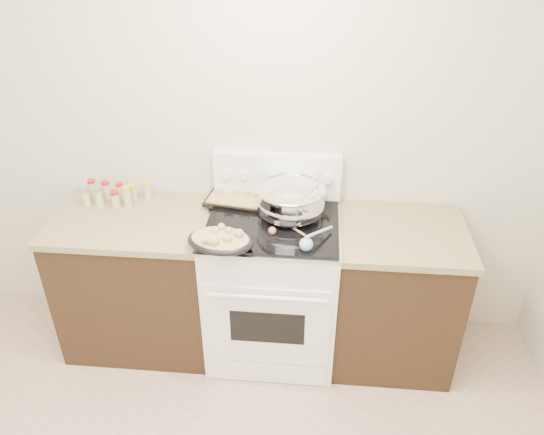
# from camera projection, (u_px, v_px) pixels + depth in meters

# --- Properties ---
(room_shell) EXTENTS (4.10, 3.60, 2.75)m
(room_shell) POSITION_uv_depth(u_px,v_px,m) (95.00, 255.00, 1.42)
(room_shell) COLOR beige
(room_shell) RESTS_ON ground
(counter_left) EXTENTS (0.93, 0.67, 0.92)m
(counter_left) POSITION_uv_depth(u_px,v_px,m) (141.00, 279.00, 3.32)
(counter_left) COLOR black
(counter_left) RESTS_ON ground
(counter_right) EXTENTS (0.73, 0.67, 0.92)m
(counter_right) POSITION_uv_depth(u_px,v_px,m) (393.00, 294.00, 3.20)
(counter_right) COLOR black
(counter_right) RESTS_ON ground
(kitchen_range) EXTENTS (0.78, 0.73, 1.22)m
(kitchen_range) POSITION_uv_depth(u_px,v_px,m) (273.00, 284.00, 3.23)
(kitchen_range) COLOR white
(kitchen_range) RESTS_ON ground
(mixing_bowl) EXTENTS (0.50, 0.50, 0.23)m
(mixing_bowl) POSITION_uv_depth(u_px,v_px,m) (291.00, 202.00, 3.00)
(mixing_bowl) COLOR silver
(mixing_bowl) RESTS_ON kitchen_range
(roasting_pan) EXTENTS (0.39, 0.30, 0.11)m
(roasting_pan) POSITION_uv_depth(u_px,v_px,m) (220.00, 240.00, 2.75)
(roasting_pan) COLOR black
(roasting_pan) RESTS_ON kitchen_range
(baking_sheet) EXTENTS (0.39, 0.30, 0.06)m
(baking_sheet) POSITION_uv_depth(u_px,v_px,m) (237.00, 197.00, 3.19)
(baking_sheet) COLOR black
(baking_sheet) RESTS_ON kitchen_range
(wooden_spoon) EXTENTS (0.21, 0.21, 0.04)m
(wooden_spoon) POSITION_uv_depth(u_px,v_px,m) (278.00, 228.00, 2.91)
(wooden_spoon) COLOR #A76E4C
(wooden_spoon) RESTS_ON kitchen_range
(blue_ladle) EXTENTS (0.18, 0.22, 0.09)m
(blue_ladle) POSITION_uv_depth(u_px,v_px,m) (308.00, 243.00, 2.76)
(blue_ladle) COLOR #85B0C6
(blue_ladle) RESTS_ON kitchen_range
(spice_jars) EXTENTS (0.39, 0.15, 0.13)m
(spice_jars) POSITION_uv_depth(u_px,v_px,m) (113.00, 194.00, 3.19)
(spice_jars) COLOR #BFB28C
(spice_jars) RESTS_ON counter_left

